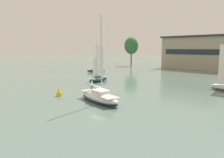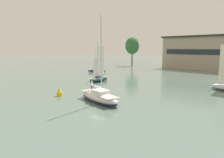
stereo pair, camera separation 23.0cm
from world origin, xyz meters
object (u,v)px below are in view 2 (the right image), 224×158
sailboat_moored_outer_mooring (97,71)px  sailboat_main (99,96)px  sailboat_moored_mid_channel (99,78)px  tree_shore_left (132,46)px  channel_buoy (59,92)px

sailboat_moored_outer_mooring → sailboat_main: bearing=-40.1°
sailboat_moored_mid_channel → tree_shore_left: bearing=121.0°
sailboat_moored_mid_channel → channel_buoy: sailboat_moored_mid_channel is taller
sailboat_main → channel_buoy: sailboat_main is taller
tree_shore_left → channel_buoy: tree_shore_left is taller
sailboat_main → sailboat_moored_outer_mooring: (-33.89, 28.50, -0.32)m
sailboat_moored_mid_channel → sailboat_moored_outer_mooring: bearing=140.8°
sailboat_moored_outer_mooring → tree_shore_left: bearing=107.9°
tree_shore_left → channel_buoy: 72.87m
tree_shore_left → sailboat_moored_outer_mooring: (10.35, -31.97, -9.26)m
channel_buoy → sailboat_main: bearing=15.5°
sailboat_moored_outer_mooring → channel_buoy: (25.42, -30.84, 0.09)m
sailboat_main → sailboat_moored_mid_channel: size_ratio=1.34×
tree_shore_left → channel_buoy: bearing=-60.3°
tree_shore_left → sailboat_main: bearing=-53.8°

